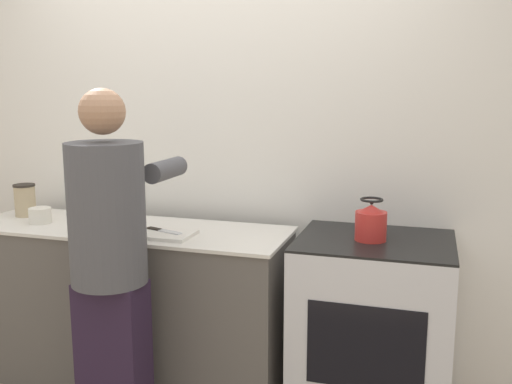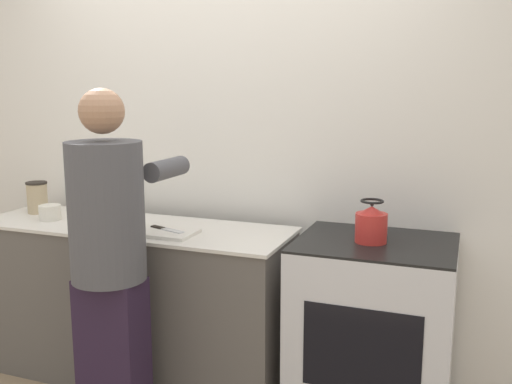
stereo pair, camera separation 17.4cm
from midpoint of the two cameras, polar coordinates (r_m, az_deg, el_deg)
wall_back at (r=3.33m, az=-1.19°, el=4.52°), size 8.00×0.05×2.60m
counter at (r=3.35m, az=-10.55°, el=-10.70°), size 1.80×0.58×0.89m
oven at (r=2.96m, az=13.26°, el=-13.44°), size 0.75×0.63×0.92m
person at (r=2.71m, az=-12.61°, el=-6.03°), size 0.39×0.62×1.64m
cutting_board at (r=3.00m, az=-7.94°, el=-4.01°), size 0.38×0.22×0.02m
knife at (r=3.01m, az=-7.36°, el=-3.72°), size 0.22×0.10×0.01m
kettle at (r=2.77m, az=13.23°, el=-3.19°), size 0.15×0.15×0.21m
bowl_prep at (r=3.45m, az=-12.29°, el=-1.85°), size 0.16×0.16×0.06m
bowl_mixing at (r=3.45m, az=-18.57°, el=-1.96°), size 0.12×0.12×0.09m
canister_jar at (r=3.66m, az=-19.78°, el=-0.51°), size 0.12×0.12×0.19m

